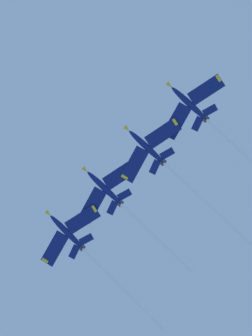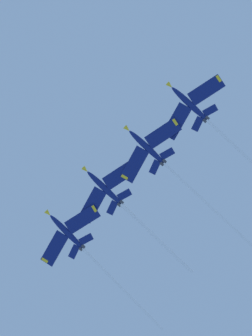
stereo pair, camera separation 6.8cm
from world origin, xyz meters
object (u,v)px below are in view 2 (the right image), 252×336
at_px(jet_centre, 122,205).
at_px(jet_inner_right, 81,246).
at_px(jet_far_left, 206,119).
at_px(jet_inner_left, 164,163).

xyz_separation_m(jet_centre, jet_inner_right, (14.54, 3.92, -0.64)).
xyz_separation_m(jet_far_left, jet_centre, (29.26, 7.37, -0.03)).
relative_size(jet_inner_left, jet_centre, 1.18).
xyz_separation_m(jet_far_left, jet_inner_right, (43.80, 11.30, -0.67)).
distance_m(jet_far_left, jet_inner_right, 45.24).
bearing_deg(jet_far_left, jet_inner_right, 14.47).
height_order(jet_inner_left, jet_centre, jet_centre).
bearing_deg(jet_inner_right, jet_inner_left, -164.98).
bearing_deg(jet_centre, jet_far_left, -165.86).
bearing_deg(jet_inner_right, jet_far_left, -165.53).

